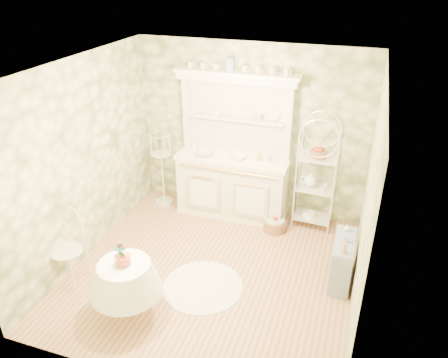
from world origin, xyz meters
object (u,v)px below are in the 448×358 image
(kitchen_dresser, at_px, (233,149))
(bakers_rack, at_px, (316,176))
(birdcage_stand, at_px, (162,166))
(floor_basket, at_px, (275,223))
(side_shelf, at_px, (342,262))
(round_table, at_px, (127,289))
(cafe_chair, at_px, (67,254))

(kitchen_dresser, bearing_deg, bakers_rack, 2.82)
(bakers_rack, xyz_separation_m, birdcage_stand, (-2.48, -0.12, -0.16))
(birdcage_stand, bearing_deg, kitchen_dresser, 2.57)
(bakers_rack, bearing_deg, floor_basket, -142.22)
(side_shelf, relative_size, birdcage_stand, 0.48)
(round_table, bearing_deg, birdcage_stand, 106.42)
(kitchen_dresser, xyz_separation_m, floor_basket, (0.77, -0.29, -1.02))
(floor_basket, bearing_deg, kitchen_dresser, 159.60)
(bakers_rack, height_order, cafe_chair, bakers_rack)
(round_table, height_order, birdcage_stand, birdcage_stand)
(side_shelf, distance_m, round_table, 2.69)
(cafe_chair, height_order, floor_basket, cafe_chair)
(kitchen_dresser, distance_m, birdcage_stand, 1.29)
(round_table, bearing_deg, side_shelf, 31.29)
(kitchen_dresser, height_order, floor_basket, kitchen_dresser)
(bakers_rack, bearing_deg, round_table, -120.46)
(round_table, distance_m, floor_basket, 2.58)
(kitchen_dresser, bearing_deg, birdcage_stand, -177.43)
(bakers_rack, bearing_deg, side_shelf, -62.10)
(cafe_chair, bearing_deg, kitchen_dresser, 64.15)
(kitchen_dresser, bearing_deg, floor_basket, -20.40)
(kitchen_dresser, distance_m, round_table, 2.70)
(round_table, xyz_separation_m, birdcage_stand, (-0.73, 2.49, 0.33))
(round_table, bearing_deg, kitchen_dresser, 79.58)
(floor_basket, bearing_deg, side_shelf, -38.91)
(side_shelf, relative_size, cafe_chair, 0.81)
(kitchen_dresser, xyz_separation_m, birdcage_stand, (-1.20, -0.05, -0.46))
(kitchen_dresser, height_order, cafe_chair, kitchen_dresser)
(birdcage_stand, bearing_deg, round_table, -73.58)
(side_shelf, distance_m, birdcage_stand, 3.25)
(bakers_rack, xyz_separation_m, cafe_chair, (-2.76, -2.31, -0.44))
(bakers_rack, relative_size, round_table, 2.37)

